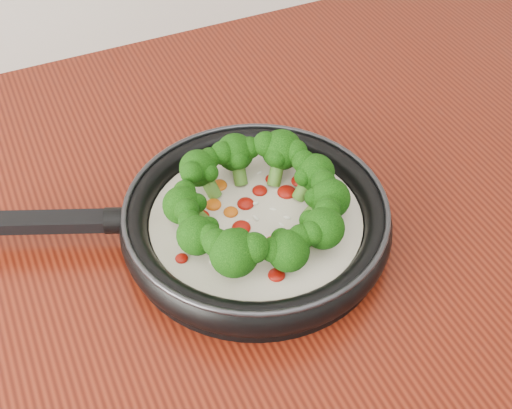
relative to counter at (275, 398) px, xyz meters
name	(u,v)px	position (x,y,z in m)	size (l,w,h in m)	color
counter	(275,398)	(0.00, 0.00, 0.00)	(1.60, 0.80, 0.90)	#3A0D06
skillet	(254,217)	(-0.06, -0.04, 0.48)	(0.47, 0.38, 0.09)	black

